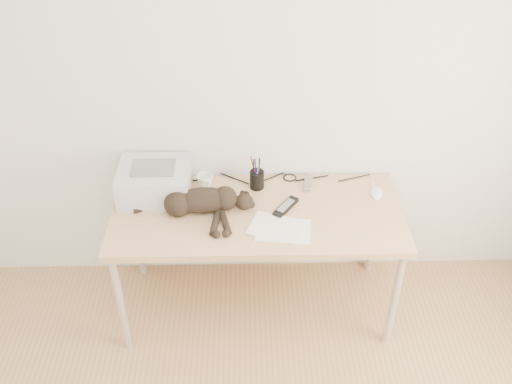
{
  "coord_description": "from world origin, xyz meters",
  "views": [
    {
      "loc": [
        -0.06,
        -1.04,
        2.7
      ],
      "look_at": [
        -0.01,
        1.34,
        0.91
      ],
      "focal_mm": 40.0,
      "sensor_mm": 36.0,
      "label": 1
    }
  ],
  "objects_px": {
    "cat": "(200,202)",
    "mouse": "(377,191)",
    "printer": "(155,181)",
    "desk": "(257,220)",
    "pen_cup": "(257,179)",
    "mug": "(205,182)"
  },
  "relations": [
    {
      "from": "printer",
      "to": "cat",
      "type": "xyz_separation_m",
      "value": [
        0.26,
        -0.16,
        -0.03
      ]
    },
    {
      "from": "printer",
      "to": "mouse",
      "type": "bearing_deg",
      "value": -1.15
    },
    {
      "from": "desk",
      "to": "printer",
      "type": "relative_size",
      "value": 4.01
    },
    {
      "from": "printer",
      "to": "pen_cup",
      "type": "xyz_separation_m",
      "value": [
        0.57,
        0.05,
        -0.03
      ]
    },
    {
      "from": "pen_cup",
      "to": "mouse",
      "type": "distance_m",
      "value": 0.69
    },
    {
      "from": "desk",
      "to": "cat",
      "type": "xyz_separation_m",
      "value": [
        -0.31,
        -0.08,
        0.2
      ]
    },
    {
      "from": "printer",
      "to": "mug",
      "type": "distance_m",
      "value": 0.29
    },
    {
      "from": "pen_cup",
      "to": "mouse",
      "type": "bearing_deg",
      "value": -6.6
    },
    {
      "from": "mouse",
      "to": "desk",
      "type": "bearing_deg",
      "value": -162.19
    },
    {
      "from": "cat",
      "to": "mug",
      "type": "relative_size",
      "value": 7.05
    },
    {
      "from": "cat",
      "to": "mug",
      "type": "xyz_separation_m",
      "value": [
        0.02,
        0.22,
        -0.02
      ]
    },
    {
      "from": "cat",
      "to": "mouse",
      "type": "height_order",
      "value": "cat"
    },
    {
      "from": "desk",
      "to": "mouse",
      "type": "xyz_separation_m",
      "value": [
        0.68,
        0.06,
        0.15
      ]
    },
    {
      "from": "desk",
      "to": "printer",
      "type": "xyz_separation_m",
      "value": [
        -0.57,
        0.08,
        0.22
      ]
    },
    {
      "from": "mug",
      "to": "pen_cup",
      "type": "distance_m",
      "value": 0.3
    },
    {
      "from": "printer",
      "to": "mug",
      "type": "bearing_deg",
      "value": 11.32
    },
    {
      "from": "mug",
      "to": "pen_cup",
      "type": "relative_size",
      "value": 0.45
    },
    {
      "from": "cat",
      "to": "pen_cup",
      "type": "xyz_separation_m",
      "value": [
        0.32,
        0.22,
        -0.01
      ]
    },
    {
      "from": "printer",
      "to": "cat",
      "type": "distance_m",
      "value": 0.31
    },
    {
      "from": "desk",
      "to": "mouse",
      "type": "distance_m",
      "value": 0.7
    },
    {
      "from": "cat",
      "to": "printer",
      "type": "bearing_deg",
      "value": 143.03
    },
    {
      "from": "printer",
      "to": "desk",
      "type": "bearing_deg",
      "value": -8.36
    }
  ]
}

